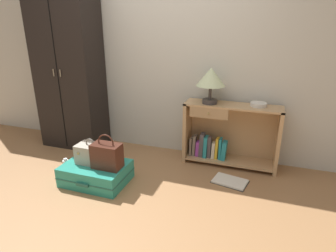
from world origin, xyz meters
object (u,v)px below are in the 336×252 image
Objects in this scene: suitcase_large at (96,173)px; train_case at (91,153)px; open_book_on_floor at (230,181)px; wardrobe at (69,70)px; bowl at (258,105)px; handbag at (107,156)px; bottle at (66,167)px; bookshelf at (226,135)px; table_lamp at (211,78)px.

train_case is (-0.06, 0.03, 0.21)m from suitcase_large.
suitcase_large is at bearing -161.29° from open_book_on_floor.
open_book_on_floor is at bearing -9.28° from wardrobe.
open_book_on_floor is at bearing 18.71° from suitcase_large.
train_case is at bearing -151.42° from bowl.
handbag reaches higher than bottle.
bowl is at bearing 33.47° from handbag.
bookshelf is 0.52m from bowl.
bookshelf is 2.68× the size of table_lamp.
bookshelf reaches higher than bottle.
handbag is (0.16, -0.02, 0.24)m from suitcase_large.
bowl is 1.74m from handbag.
train_case is (-1.09, -0.83, -0.72)m from table_lamp.
suitcase_large is at bearing 174.18° from handbag.
wardrobe is at bearing 134.41° from train_case.
bookshelf reaches higher than train_case.
wardrobe reaches higher than handbag.
handbag is (-0.87, -0.87, -0.69)m from table_lamp.
handbag is at bearing -40.01° from wardrobe.
bookshelf is at bearing 40.52° from handbag.
wardrobe is 1.33m from train_case.
bottle is at bearing -61.76° from wardrobe.
table_lamp is 1.41m from handbag.
table_lamp is 1.41× the size of train_case.
suitcase_large is 1.83× the size of handbag.
bottle is at bearing 174.04° from suitcase_large.
suitcase_large is 1.45m from open_book_on_floor.
bottle is at bearing 177.36° from train_case.
handbag is at bearing -11.21° from train_case.
bowl reaches higher than handbag.
open_book_on_floor is (2.21, -0.36, -1.03)m from wardrobe.
handbag is at bearing -5.92° from bottle.
bottle is 1.84m from open_book_on_floor.
table_lamp is 2.18× the size of bottle.
wardrobe reaches higher than open_book_on_floor.
train_case is 0.23m from handbag.
bookshelf is at bearing 106.42° from open_book_on_floor.
bowl is 0.48× the size of handbag.
wardrobe is 2.19m from bookshelf.
wardrobe is 1.50m from suitcase_large.
wardrobe reaches higher than train_case.
table_lamp is 1.00× the size of open_book_on_floor.
table_lamp reaches higher than train_case.
bowl reaches higher than bookshelf.
bookshelf is 1.57m from train_case.
handbag is at bearing -5.82° from suitcase_large.
suitcase_large is (-1.24, -0.90, -0.25)m from bookshelf.
bottle is at bearing -156.38° from bowl.
wardrobe reaches higher than bookshelf.
train_case is at bearing -145.94° from bookshelf.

